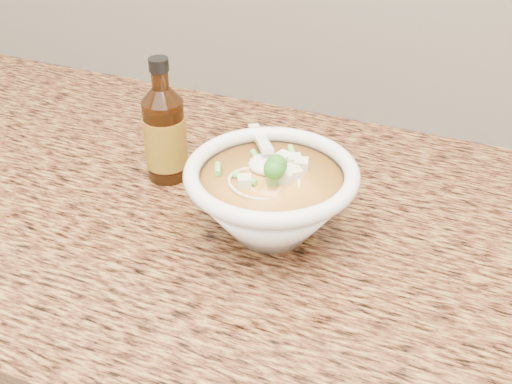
% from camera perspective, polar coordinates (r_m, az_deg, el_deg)
% --- Properties ---
extents(counter_slab, '(4.00, 0.68, 0.04)m').
position_cam_1_polar(counter_slab, '(0.83, 6.42, -4.53)').
color(counter_slab, olive).
rests_on(counter_slab, cabinet).
extents(soup_bowl, '(0.21, 0.22, 0.12)m').
position_cam_1_polar(soup_bowl, '(0.78, 1.34, -0.59)').
color(soup_bowl, white).
rests_on(soup_bowl, counter_slab).
extents(hot_sauce_bottle, '(0.08, 0.08, 0.18)m').
position_cam_1_polar(hot_sauce_bottle, '(0.89, -8.10, 5.09)').
color(hot_sauce_bottle, '#3D1C08').
rests_on(hot_sauce_bottle, counter_slab).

